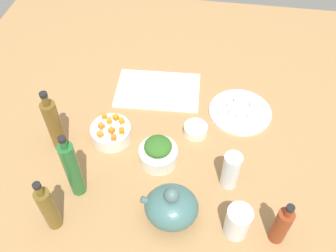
{
  "coord_description": "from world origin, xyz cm",
  "views": [
    {
      "loc": [
        -12.97,
        84.54,
        107.26
      ],
      "look_at": [
        0.0,
        0.0,
        8.0
      ],
      "focal_mm": 39.08,
      "sensor_mm": 36.0,
      "label": 1
    }
  ],
  "objects_px": {
    "plate_tofu": "(240,112)",
    "drinking_glass_0": "(231,170)",
    "teapot": "(171,207)",
    "cutting_board": "(158,90)",
    "bowl_carrots": "(111,133)",
    "drinking_glass_1": "(238,222)",
    "bottle_0": "(54,125)",
    "bottle_1": "(48,208)",
    "bowl_small_side": "(196,130)",
    "bottle_3": "(72,169)",
    "bottle_2": "(281,225)",
    "bowl_greens": "(158,155)"
  },
  "relations": [
    {
      "from": "bottle_3",
      "to": "drinking_glass_1",
      "type": "bearing_deg",
      "value": 172.72
    },
    {
      "from": "bottle_2",
      "to": "drinking_glass_0",
      "type": "height_order",
      "value": "bottle_2"
    },
    {
      "from": "cutting_board",
      "to": "bottle_1",
      "type": "bearing_deg",
      "value": 71.28
    },
    {
      "from": "teapot",
      "to": "bottle_2",
      "type": "distance_m",
      "value": 0.32
    },
    {
      "from": "cutting_board",
      "to": "drinking_glass_1",
      "type": "height_order",
      "value": "drinking_glass_1"
    },
    {
      "from": "bowl_carrots",
      "to": "teapot",
      "type": "xyz_separation_m",
      "value": [
        -0.26,
        0.27,
        0.03
      ]
    },
    {
      "from": "cutting_board",
      "to": "bottle_2",
      "type": "distance_m",
      "value": 0.73
    },
    {
      "from": "bottle_2",
      "to": "drinking_glass_1",
      "type": "xyz_separation_m",
      "value": [
        0.12,
        -0.0,
        -0.02
      ]
    },
    {
      "from": "bottle_2",
      "to": "drinking_glass_0",
      "type": "relative_size",
      "value": 1.28
    },
    {
      "from": "bottle_0",
      "to": "drinking_glass_1",
      "type": "xyz_separation_m",
      "value": [
        -0.63,
        0.24,
        -0.05
      ]
    },
    {
      "from": "drinking_glass_0",
      "to": "bowl_carrots",
      "type": "bearing_deg",
      "value": -16.56
    },
    {
      "from": "bottle_1",
      "to": "drinking_glass_0",
      "type": "height_order",
      "value": "bottle_1"
    },
    {
      "from": "bowl_greens",
      "to": "plate_tofu",
      "type": "bearing_deg",
      "value": -135.62
    },
    {
      "from": "bottle_0",
      "to": "bottle_1",
      "type": "bearing_deg",
      "value": 106.52
    },
    {
      "from": "bowl_greens",
      "to": "bowl_carrots",
      "type": "height_order",
      "value": "bowl_greens"
    },
    {
      "from": "bowl_carrots",
      "to": "drinking_glass_0",
      "type": "height_order",
      "value": "drinking_glass_0"
    },
    {
      "from": "plate_tofu",
      "to": "bowl_carrots",
      "type": "height_order",
      "value": "bowl_carrots"
    },
    {
      "from": "cutting_board",
      "to": "bowl_small_side",
      "type": "bearing_deg",
      "value": 131.28
    },
    {
      "from": "bowl_small_side",
      "to": "drinking_glass_1",
      "type": "distance_m",
      "value": 0.4
    },
    {
      "from": "cutting_board",
      "to": "plate_tofu",
      "type": "height_order",
      "value": "plate_tofu"
    },
    {
      "from": "bottle_2",
      "to": "bottle_3",
      "type": "relative_size",
      "value": 0.68
    },
    {
      "from": "bottle_3",
      "to": "bottle_0",
      "type": "bearing_deg",
      "value": -54.17
    },
    {
      "from": "cutting_board",
      "to": "teapot",
      "type": "relative_size",
      "value": 1.9
    },
    {
      "from": "drinking_glass_0",
      "to": "drinking_glass_1",
      "type": "relative_size",
      "value": 1.27
    },
    {
      "from": "bowl_small_side",
      "to": "bottle_2",
      "type": "height_order",
      "value": "bottle_2"
    },
    {
      "from": "plate_tofu",
      "to": "drinking_glass_0",
      "type": "xyz_separation_m",
      "value": [
        0.03,
        0.32,
        0.07
      ]
    },
    {
      "from": "teapot",
      "to": "cutting_board",
      "type": "bearing_deg",
      "value": -75.96
    },
    {
      "from": "plate_tofu",
      "to": "bowl_greens",
      "type": "bearing_deg",
      "value": 44.38
    },
    {
      "from": "bowl_carrots",
      "to": "bottle_3",
      "type": "relative_size",
      "value": 0.53
    },
    {
      "from": "plate_tofu",
      "to": "bowl_carrots",
      "type": "relative_size",
      "value": 1.67
    },
    {
      "from": "drinking_glass_0",
      "to": "cutting_board",
      "type": "bearing_deg",
      "value": -52.41
    },
    {
      "from": "bowl_greens",
      "to": "drinking_glass_0",
      "type": "height_order",
      "value": "drinking_glass_0"
    },
    {
      "from": "drinking_glass_0",
      "to": "drinking_glass_1",
      "type": "height_order",
      "value": "drinking_glass_0"
    },
    {
      "from": "bowl_greens",
      "to": "bowl_small_side",
      "type": "distance_m",
      "value": 0.18
    },
    {
      "from": "bottle_0",
      "to": "drinking_glass_1",
      "type": "relative_size",
      "value": 2.28
    },
    {
      "from": "plate_tofu",
      "to": "bottle_2",
      "type": "height_order",
      "value": "bottle_2"
    },
    {
      "from": "bowl_greens",
      "to": "teapot",
      "type": "distance_m",
      "value": 0.22
    },
    {
      "from": "cutting_board",
      "to": "drinking_glass_1",
      "type": "bearing_deg",
      "value": 120.67
    },
    {
      "from": "bottle_0",
      "to": "bottle_2",
      "type": "xyz_separation_m",
      "value": [
        -0.75,
        0.24,
        -0.03
      ]
    },
    {
      "from": "bottle_0",
      "to": "bottle_1",
      "type": "relative_size",
      "value": 1.16
    },
    {
      "from": "bottle_0",
      "to": "drinking_glass_0",
      "type": "relative_size",
      "value": 1.8
    },
    {
      "from": "bottle_0",
      "to": "drinking_glass_0",
      "type": "xyz_separation_m",
      "value": [
        -0.6,
        0.07,
        -0.04
      ]
    },
    {
      "from": "bottle_3",
      "to": "plate_tofu",
      "type": "bearing_deg",
      "value": -140.25
    },
    {
      "from": "bottle_1",
      "to": "bottle_2",
      "type": "distance_m",
      "value": 0.67
    },
    {
      "from": "bottle_1",
      "to": "bottle_2",
      "type": "xyz_separation_m",
      "value": [
        -0.66,
        -0.06,
        -0.02
      ]
    },
    {
      "from": "cutting_board",
      "to": "bowl_small_side",
      "type": "xyz_separation_m",
      "value": [
        -0.17,
        0.2,
        0.01
      ]
    },
    {
      "from": "plate_tofu",
      "to": "bottle_0",
      "type": "height_order",
      "value": "bottle_0"
    },
    {
      "from": "teapot",
      "to": "drinking_glass_0",
      "type": "distance_m",
      "value": 0.22
    },
    {
      "from": "plate_tofu",
      "to": "drinking_glass_1",
      "type": "xyz_separation_m",
      "value": [
        0.0,
        0.49,
        0.05
      ]
    },
    {
      "from": "bottle_1",
      "to": "bottle_3",
      "type": "relative_size",
      "value": 0.82
    }
  ]
}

